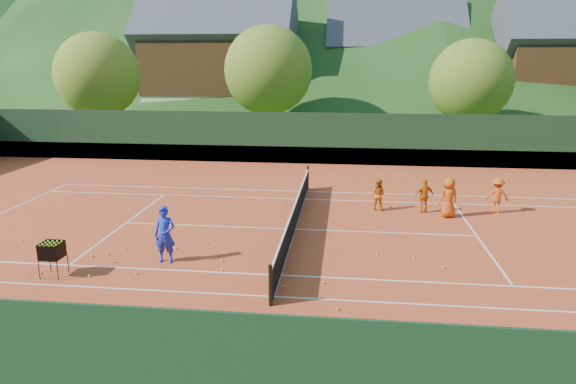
# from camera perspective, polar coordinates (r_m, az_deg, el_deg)

# --- Properties ---
(ground) EXTENTS (400.00, 400.00, 0.00)m
(ground) POSITION_cam_1_polar(r_m,az_deg,el_deg) (18.68, 0.76, -4.21)
(ground) COLOR #33541A
(ground) RESTS_ON ground
(clay_court) EXTENTS (40.00, 24.00, 0.02)m
(clay_court) POSITION_cam_1_polar(r_m,az_deg,el_deg) (18.68, 0.76, -4.18)
(clay_court) COLOR #B53E1D
(clay_court) RESTS_ON ground
(coach) EXTENTS (0.65, 0.43, 1.75)m
(coach) POSITION_cam_1_polar(r_m,az_deg,el_deg) (15.90, -13.53, -4.63)
(coach) COLOR #1C2BB8
(coach) RESTS_ON clay_court
(student_a) EXTENTS (0.75, 0.67, 1.29)m
(student_a) POSITION_cam_1_polar(r_m,az_deg,el_deg) (21.19, 9.95, -0.27)
(student_a) COLOR #CB6312
(student_a) RESTS_ON clay_court
(student_b) EXTENTS (0.89, 0.61, 1.40)m
(student_b) POSITION_cam_1_polar(r_m,az_deg,el_deg) (21.19, 14.90, -0.39)
(student_b) COLOR orange
(student_b) RESTS_ON clay_court
(student_c) EXTENTS (0.90, 0.75, 1.57)m
(student_c) POSITION_cam_1_polar(r_m,az_deg,el_deg) (20.82, 17.42, -0.59)
(student_c) COLOR #CB4E12
(student_c) RESTS_ON clay_court
(student_d) EXTENTS (0.93, 0.55, 1.42)m
(student_d) POSITION_cam_1_polar(r_m,az_deg,el_deg) (22.09, 22.20, -0.36)
(student_d) COLOR #DE5013
(student_d) RESTS_ON clay_court
(tennis_ball_0) EXTENTS (0.07, 0.07, 0.07)m
(tennis_ball_0) POSITION_cam_1_polar(r_m,az_deg,el_deg) (11.01, 9.62, -18.50)
(tennis_ball_0) COLOR yellow
(tennis_ball_0) RESTS_ON clay_court
(tennis_ball_1) EXTENTS (0.07, 0.07, 0.07)m
(tennis_ball_1) POSITION_cam_1_polar(r_m,az_deg,el_deg) (11.52, -22.64, -17.90)
(tennis_ball_1) COLOR yellow
(tennis_ball_1) RESTS_ON clay_court
(tennis_ball_2) EXTENTS (0.07, 0.07, 0.07)m
(tennis_ball_2) POSITION_cam_1_polar(r_m,az_deg,el_deg) (17.12, -12.36, -6.16)
(tennis_ball_2) COLOR yellow
(tennis_ball_2) RESTS_ON clay_court
(tennis_ball_3) EXTENTS (0.07, 0.07, 0.07)m
(tennis_ball_3) POSITION_cam_1_polar(r_m,az_deg,el_deg) (17.10, -8.20, -5.99)
(tennis_ball_3) COLOR yellow
(tennis_ball_3) RESTS_ON clay_court
(tennis_ball_4) EXTENTS (0.07, 0.07, 0.07)m
(tennis_ball_4) POSITION_cam_1_polar(r_m,az_deg,el_deg) (17.54, -17.68, -6.03)
(tennis_ball_4) COLOR yellow
(tennis_ball_4) RESTS_ON clay_court
(tennis_ball_5) EXTENTS (0.07, 0.07, 0.07)m
(tennis_ball_5) POSITION_cam_1_polar(r_m,az_deg,el_deg) (19.60, -27.48, -4.85)
(tennis_ball_5) COLOR yellow
(tennis_ball_5) RESTS_ON clay_court
(tennis_ball_6) EXTENTS (0.07, 0.07, 0.07)m
(tennis_ball_6) POSITION_cam_1_polar(r_m,az_deg,el_deg) (14.10, -0.43, -10.45)
(tennis_ball_6) COLOR yellow
(tennis_ball_6) RESTS_ON clay_court
(tennis_ball_7) EXTENTS (0.07, 0.07, 0.07)m
(tennis_ball_7) POSITION_cam_1_polar(r_m,az_deg,el_deg) (18.15, -21.06, -5.62)
(tennis_ball_7) COLOR yellow
(tennis_ball_7) RESTS_ON clay_court
(tennis_ball_8) EXTENTS (0.07, 0.07, 0.07)m
(tennis_ball_8) POSITION_cam_1_polar(r_m,az_deg,el_deg) (15.78, -21.23, -8.69)
(tennis_ball_8) COLOR yellow
(tennis_ball_8) RESTS_ON clay_court
(tennis_ball_10) EXTENTS (0.07, 0.07, 0.07)m
(tennis_ball_10) POSITION_cam_1_polar(r_m,az_deg,el_deg) (16.41, 2.99, -6.76)
(tennis_ball_10) COLOR yellow
(tennis_ball_10) RESTS_ON clay_court
(tennis_ball_11) EXTENTS (0.07, 0.07, 0.07)m
(tennis_ball_11) POSITION_cam_1_polar(r_m,az_deg,el_deg) (13.10, 22.48, -13.74)
(tennis_ball_11) COLOR yellow
(tennis_ball_11) RESTS_ON clay_court
(tennis_ball_13) EXTENTS (0.07, 0.07, 0.07)m
(tennis_ball_13) POSITION_cam_1_polar(r_m,az_deg,el_deg) (15.90, -7.36, -7.59)
(tennis_ball_13) COLOR yellow
(tennis_ball_13) RESTS_ON clay_court
(tennis_ball_14) EXTENTS (0.07, 0.07, 0.07)m
(tennis_ball_14) POSITION_cam_1_polar(r_m,az_deg,el_deg) (10.61, 0.12, -19.69)
(tennis_ball_14) COLOR yellow
(tennis_ball_14) RESTS_ON clay_court
(tennis_ball_15) EXTENTS (0.07, 0.07, 0.07)m
(tennis_ball_15) POSITION_cam_1_polar(r_m,az_deg,el_deg) (16.44, 13.77, -7.14)
(tennis_ball_15) COLOR yellow
(tennis_ball_15) RESTS_ON clay_court
(tennis_ball_17) EXTENTS (0.07, 0.07, 0.07)m
(tennis_ball_17) POSITION_cam_1_polar(r_m,az_deg,el_deg) (11.58, 15.57, -17.06)
(tennis_ball_17) COLOR yellow
(tennis_ball_17) RESTS_ON clay_court
(tennis_ball_18) EXTENTS (0.07, 0.07, 0.07)m
(tennis_ball_18) POSITION_cam_1_polar(r_m,az_deg,el_deg) (16.57, -18.75, -7.34)
(tennis_ball_18) COLOR yellow
(tennis_ball_18) RESTS_ON clay_court
(tennis_ball_19) EXTENTS (0.07, 0.07, 0.07)m
(tennis_ball_19) POSITION_cam_1_polar(r_m,az_deg,el_deg) (17.27, -19.34, -6.50)
(tennis_ball_19) COLOR yellow
(tennis_ball_19) RESTS_ON clay_court
(tennis_ball_20) EXTENTS (0.07, 0.07, 0.07)m
(tennis_ball_20) POSITION_cam_1_polar(r_m,az_deg,el_deg) (14.37, 3.99, -9.99)
(tennis_ball_20) COLOR yellow
(tennis_ball_20) RESTS_ON clay_court
(tennis_ball_21) EXTENTS (0.07, 0.07, 0.07)m
(tennis_ball_21) POSITION_cam_1_polar(r_m,az_deg,el_deg) (15.99, 16.83, -7.99)
(tennis_ball_21) COLOR yellow
(tennis_ball_21) RESTS_ON clay_court
(tennis_ball_22) EXTENTS (0.07, 0.07, 0.07)m
(tennis_ball_22) POSITION_cam_1_polar(r_m,az_deg,el_deg) (17.27, -20.93, -6.64)
(tennis_ball_22) COLOR yellow
(tennis_ball_22) RESTS_ON clay_court
(tennis_ball_23) EXTENTS (0.07, 0.07, 0.07)m
(tennis_ball_23) POSITION_cam_1_polar(r_m,az_deg,el_deg) (13.01, 5.53, -12.80)
(tennis_ball_23) COLOR yellow
(tennis_ball_23) RESTS_ON clay_court
(tennis_ball_24) EXTENTS (0.07, 0.07, 0.07)m
(tennis_ball_24) POSITION_cam_1_polar(r_m,az_deg,el_deg) (15.26, -7.32, -8.56)
(tennis_ball_24) COLOR yellow
(tennis_ball_24) RESTS_ON clay_court
(tennis_ball_26) EXTENTS (0.07, 0.07, 0.07)m
(tennis_ball_26) POSITION_cam_1_polar(r_m,az_deg,el_deg) (15.53, -16.48, -8.65)
(tennis_ball_26) COLOR yellow
(tennis_ball_26) RESTS_ON clay_court
(tennis_ball_27) EXTENTS (0.07, 0.07, 0.07)m
(tennis_ball_27) POSITION_cam_1_polar(r_m,az_deg,el_deg) (16.46, 9.88, -6.89)
(tennis_ball_27) COLOR yellow
(tennis_ball_27) RESTS_ON clay_court
(tennis_ball_29) EXTENTS (0.07, 0.07, 0.07)m
(tennis_ball_29) POSITION_cam_1_polar(r_m,az_deg,el_deg) (16.56, -25.76, -8.06)
(tennis_ball_29) COLOR yellow
(tennis_ball_29) RESTS_ON clay_court
(court_lines) EXTENTS (23.83, 11.03, 0.00)m
(court_lines) POSITION_cam_1_polar(r_m,az_deg,el_deg) (18.67, 0.76, -4.14)
(court_lines) COLOR white
(court_lines) RESTS_ON clay_court
(tennis_net) EXTENTS (0.10, 12.07, 1.10)m
(tennis_net) POSITION_cam_1_polar(r_m,az_deg,el_deg) (18.52, 0.77, -2.69)
(tennis_net) COLOR black
(tennis_net) RESTS_ON clay_court
(perimeter_fence) EXTENTS (40.40, 24.24, 3.00)m
(perimeter_fence) POSITION_cam_1_polar(r_m,az_deg,el_deg) (18.31, 0.78, -0.45)
(perimeter_fence) COLOR black
(perimeter_fence) RESTS_ON clay_court
(ball_hopper) EXTENTS (0.57, 0.57, 1.00)m
(ball_hopper) POSITION_cam_1_polar(r_m,az_deg,el_deg) (16.00, -24.76, -6.00)
(ball_hopper) COLOR black
(ball_hopper) RESTS_ON clay_court
(chalet_left) EXTENTS (13.80, 9.93, 12.92)m
(chalet_left) POSITION_cam_1_polar(r_m,az_deg,el_deg) (49.03, -7.55, 14.06)
(chalet_left) COLOR beige
(chalet_left) RESTS_ON ground
(chalet_mid) EXTENTS (12.65, 8.82, 11.45)m
(chalet_mid) POSITION_cam_1_polar(r_m,az_deg,el_deg) (51.77, 11.56, 13.20)
(chalet_mid) COLOR beige
(chalet_mid) RESTS_ON ground
(chalet_right) EXTENTS (11.50, 8.82, 11.91)m
(chalet_right) POSITION_cam_1_polar(r_m,az_deg,el_deg) (50.96, 28.20, 12.08)
(chalet_right) COLOR beige
(chalet_right) RESTS_ON ground
(tree_a) EXTENTS (6.00, 6.00, 7.88)m
(tree_a) POSITION_cam_1_polar(r_m,az_deg,el_deg) (39.80, -20.43, 12.07)
(tree_a) COLOR #402919
(tree_a) RESTS_ON ground
(tree_b) EXTENTS (6.40, 6.40, 8.40)m
(tree_b) POSITION_cam_1_polar(r_m,az_deg,el_deg) (38.04, -2.22, 13.36)
(tree_b) COLOR #3D2918
(tree_b) RESTS_ON ground
(tree_c) EXTENTS (5.60, 5.60, 7.35)m
(tree_c) POSITION_cam_1_polar(r_m,az_deg,el_deg) (37.53, 19.64, 11.54)
(tree_c) COLOR #402919
(tree_c) RESTS_ON ground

